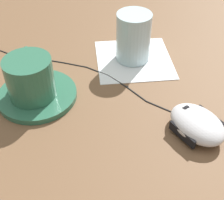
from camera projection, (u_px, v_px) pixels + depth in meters
name	position (u px, v px, depth m)	size (l,w,h in m)	color
ground_plane	(124.00, 86.00, 0.58)	(3.00, 3.00, 0.00)	brown
saucer	(37.00, 95.00, 0.55)	(0.14, 0.14, 0.01)	#2D664C
coffee_cup	(30.00, 77.00, 0.52)	(0.09, 0.10, 0.07)	#2D664C
computer_mouse	(197.00, 124.00, 0.48)	(0.12, 0.11, 0.03)	silver
mouse_cable	(81.00, 72.00, 0.60)	(0.39, 0.07, 0.00)	black
napkin_under_glass	(134.00, 59.00, 0.64)	(0.15, 0.15, 0.00)	white
drinking_glass	(133.00, 37.00, 0.61)	(0.07, 0.07, 0.10)	silver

